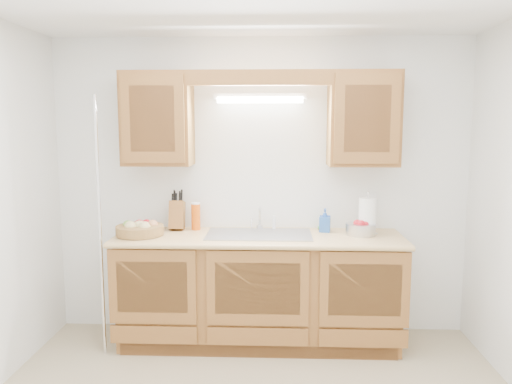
{
  "coord_description": "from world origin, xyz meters",
  "views": [
    {
      "loc": [
        0.13,
        -2.72,
        1.78
      ],
      "look_at": [
        -0.01,
        0.85,
        1.3
      ],
      "focal_mm": 35.0,
      "sensor_mm": 36.0,
      "label": 1
    }
  ],
  "objects_px": {
    "fruit_basket": "(140,229)",
    "apple_bowl": "(361,228)",
    "knife_block": "(177,215)",
    "paper_towel": "(367,216)"
  },
  "relations": [
    {
      "from": "paper_towel",
      "to": "apple_bowl",
      "type": "distance_m",
      "value": 0.11
    },
    {
      "from": "apple_bowl",
      "to": "paper_towel",
      "type": "bearing_deg",
      "value": 25.87
    },
    {
      "from": "knife_block",
      "to": "paper_towel",
      "type": "distance_m",
      "value": 1.58
    },
    {
      "from": "paper_towel",
      "to": "knife_block",
      "type": "bearing_deg",
      "value": 175.23
    },
    {
      "from": "fruit_basket",
      "to": "paper_towel",
      "type": "distance_m",
      "value": 1.83
    },
    {
      "from": "paper_towel",
      "to": "apple_bowl",
      "type": "height_order",
      "value": "paper_towel"
    },
    {
      "from": "fruit_basket",
      "to": "paper_towel",
      "type": "bearing_deg",
      "value": 3.5
    },
    {
      "from": "fruit_basket",
      "to": "apple_bowl",
      "type": "distance_m",
      "value": 1.78
    },
    {
      "from": "knife_block",
      "to": "apple_bowl",
      "type": "relative_size",
      "value": 1.18
    },
    {
      "from": "fruit_basket",
      "to": "knife_block",
      "type": "height_order",
      "value": "knife_block"
    }
  ]
}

